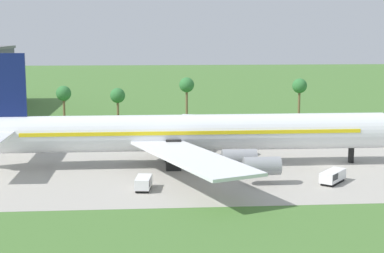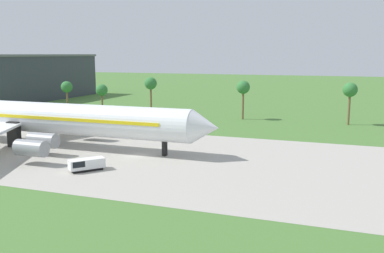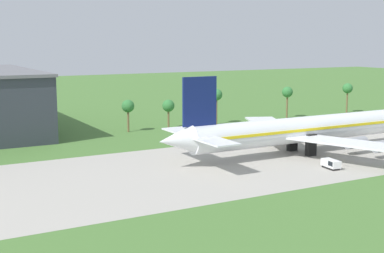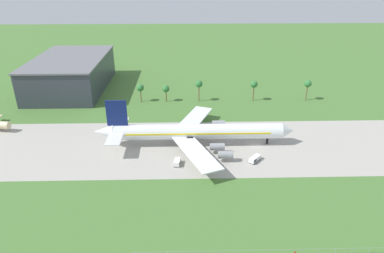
{
  "view_description": "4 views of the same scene",
  "coord_description": "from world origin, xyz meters",
  "views": [
    {
      "loc": [
        -29.62,
        -92.58,
        21.67
      ],
      "look_at": [
        -22.34,
        1.48,
        6.49
      ],
      "focal_mm": 55.0,
      "sensor_mm": 36.0,
      "label": 1
    },
    {
      "loc": [
        33.76,
        -65.68,
        17.64
      ],
      "look_at": [
        9.52,
        1.48,
        5.49
      ],
      "focal_mm": 40.0,
      "sensor_mm": 36.0,
      "label": 2
    },
    {
      "loc": [
        -105.6,
        -91.72,
        25.53
      ],
      "look_at": [
        -54.2,
        1.48,
        8.44
      ],
      "focal_mm": 50.0,
      "sensor_mm": 36.0,
      "label": 3
    },
    {
      "loc": [
        -27.62,
        -114.78,
        62.82
      ],
      "look_at": [
        -24.59,
        5.0,
        6.0
      ],
      "focal_mm": 32.0,
      "sensor_mm": 36.0,
      "label": 4
    }
  ],
  "objects": [
    {
      "name": "jet_airliner",
      "position": [
        -23.64,
        1.48,
        5.44
      ],
      "size": [
        75.79,
        55.9,
        18.45
      ],
      "color": "white",
      "rests_on": "ground_plane"
    },
    {
      "name": "ground_plane",
      "position": [
        0.0,
        0.0,
        0.0
      ],
      "size": [
        600.0,
        600.0,
        0.0
      ],
      "primitive_type": "plane",
      "color": "#477233"
    },
    {
      "name": "baggage_tug",
      "position": [
        -30.25,
        -13.33,
        1.02
      ],
      "size": [
        2.52,
        4.47,
        1.85
      ],
      "color": "black",
      "rests_on": "ground_plane"
    },
    {
      "name": "palm_tree_row",
      "position": [
        -12.59,
        47.81,
        7.97
      ],
      "size": [
        87.6,
        3.6,
        10.98
      ],
      "color": "brown",
      "rests_on": "ground_plane"
    },
    {
      "name": "taxiway_strip",
      "position": [
        0.0,
        0.0,
        0.01
      ],
      "size": [
        320.0,
        44.0,
        0.02
      ],
      "color": "#A8A399",
      "rests_on": "ground_plane"
    },
    {
      "name": "fuel_truck",
      "position": [
        -3.02,
        -11.74,
        1.03
      ],
      "size": [
        4.96,
        5.35,
        1.86
      ],
      "color": "black",
      "rests_on": "ground_plane"
    }
  ]
}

